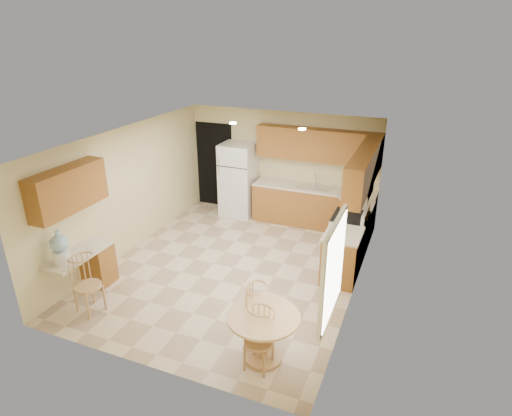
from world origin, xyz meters
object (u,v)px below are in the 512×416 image
at_px(chair_table_b, 256,338).
at_px(chair_table_a, 257,315).
at_px(refrigerator, 238,180).
at_px(dining_table, 263,331).
at_px(chair_desk, 83,282).
at_px(water_crock, 60,249).
at_px(stove, 348,237).

bearing_deg(chair_table_b, chair_table_a, -66.24).
distance_m(refrigerator, chair_table_b, 5.25).
xyz_separation_m(dining_table, chair_table_a, (-0.15, 0.16, 0.11)).
height_order(chair_desk, water_crock, water_crock).
bearing_deg(stove, dining_table, -99.28).
height_order(chair_table_a, water_crock, water_crock).
xyz_separation_m(refrigerator, chair_table_a, (2.20, -4.28, -0.29)).
bearing_deg(chair_table_b, dining_table, -86.14).
xyz_separation_m(refrigerator, water_crock, (-1.05, -4.44, 0.15)).
height_order(dining_table, chair_table_a, chair_table_a).
height_order(stove, chair_table_b, stove).
relative_size(stove, dining_table, 1.12).
relative_size(refrigerator, chair_desk, 1.82).
bearing_deg(water_crock, dining_table, 0.05).
height_order(dining_table, chair_table_b, chair_table_b).
xyz_separation_m(refrigerator, stove, (2.88, -1.22, -0.40)).
relative_size(dining_table, chair_table_a, 1.02).
bearing_deg(chair_desk, chair_table_b, 100.31).
bearing_deg(refrigerator, chair_table_a, -62.75).
relative_size(dining_table, chair_table_b, 1.09).
distance_m(stove, water_crock, 5.11).
height_order(chair_table_b, water_crock, water_crock).
xyz_separation_m(chair_desk, water_crock, (-0.45, 0.10, 0.44)).
bearing_deg(water_crock, chair_table_b, -4.16).
bearing_deg(stove, water_crock, -140.66).
bearing_deg(chair_table_a, stove, 160.64).
bearing_deg(chair_table_a, water_crock, -94.08).
relative_size(refrigerator, chair_table_a, 1.83).
xyz_separation_m(dining_table, water_crock, (-3.40, -0.00, 0.56)).
bearing_deg(chair_table_b, stove, -94.75).
height_order(dining_table, water_crock, water_crock).
xyz_separation_m(stove, water_crock, (-3.92, -3.22, 0.56)).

